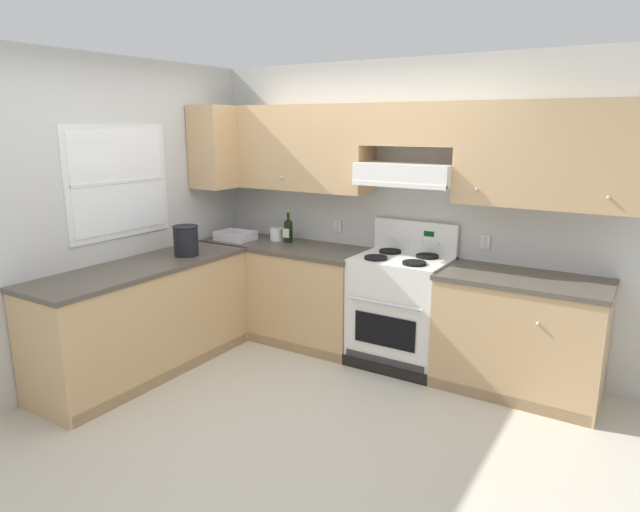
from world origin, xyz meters
name	(u,v)px	position (x,y,z in m)	size (l,w,h in m)	color
ground_plane	(267,408)	(0.00, 0.00, 0.00)	(7.04, 7.04, 0.00)	beige
wall_back	(410,188)	(0.41, 1.53, 1.48)	(4.68, 0.57, 2.55)	silver
wall_left	(131,205)	(-1.59, 0.23, 1.34)	(0.47, 4.00, 2.55)	silver
counter_back_run	(371,308)	(0.20, 1.24, 0.45)	(3.60, 0.65, 0.91)	tan
counter_left_run	(145,319)	(-1.24, 0.00, 0.45)	(0.63, 1.91, 0.91)	tan
stove	(400,309)	(0.47, 1.25, 0.48)	(0.76, 0.62, 1.20)	white
wine_bottle	(288,230)	(-0.74, 1.35, 1.03)	(0.08, 0.08, 0.31)	black
bowl	(236,237)	(-1.25, 1.17, 0.94)	(0.35, 0.27, 0.08)	silver
bucket	(186,240)	(-1.17, 0.43, 1.05)	(0.22, 0.22, 0.26)	black
paper_towel_roll	(277,234)	(-0.89, 1.36, 0.97)	(0.13, 0.13, 0.12)	white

